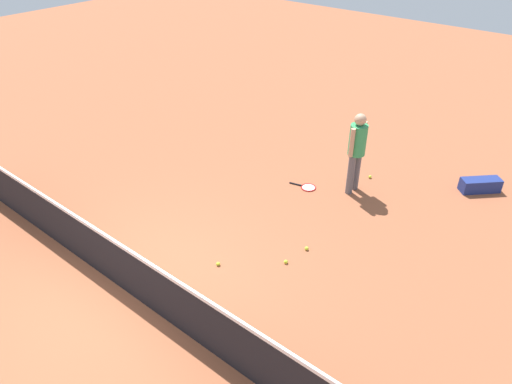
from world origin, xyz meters
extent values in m
plane|color=#9E5638|center=(0.00, 0.00, 0.00)|extent=(40.00, 40.00, 0.00)
cube|color=black|center=(0.00, 0.00, 0.46)|extent=(10.00, 0.02, 0.91)
cube|color=white|center=(0.00, 0.00, 0.94)|extent=(10.00, 0.04, 0.06)
cylinder|color=#595960|center=(-1.23, -4.86, 0.42)|extent=(0.15, 0.15, 0.85)
cylinder|color=#595960|center=(-1.22, -4.64, 0.42)|extent=(0.15, 0.15, 0.85)
cylinder|color=#339959|center=(-1.22, -4.75, 1.16)|extent=(0.36, 0.36, 0.62)
cylinder|color=tan|center=(-1.23, -4.97, 1.18)|extent=(0.09, 0.09, 0.58)
cylinder|color=tan|center=(-1.21, -4.54, 1.18)|extent=(0.09, 0.09, 0.58)
sphere|color=tan|center=(-1.22, -4.75, 1.58)|extent=(0.24, 0.24, 0.23)
torus|color=red|center=(-0.48, -4.28, 0.01)|extent=(0.38, 0.38, 0.02)
cylinder|color=silver|center=(-0.48, -4.28, 0.01)|extent=(0.32, 0.32, 0.00)
cylinder|color=black|center=(-0.20, -4.21, 0.02)|extent=(0.28, 0.09, 0.03)
sphere|color=#C6E033|center=(-1.29, -5.44, 0.03)|extent=(0.07, 0.07, 0.07)
sphere|color=#C6E033|center=(-1.57, -2.58, 0.03)|extent=(0.07, 0.07, 0.07)
sphere|color=#C6E033|center=(-1.50, -2.07, 0.03)|extent=(0.07, 0.07, 0.07)
sphere|color=#C6E033|center=(-0.66, -1.32, 0.03)|extent=(0.07, 0.07, 0.07)
cube|color=navy|center=(-3.27, -6.40, 0.14)|extent=(0.77, 0.76, 0.28)
cylinder|color=black|center=(-3.52, -6.65, 0.14)|extent=(0.26, 0.26, 0.27)
camera|label=1|loc=(-4.86, 2.87, 5.24)|focal=33.11mm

